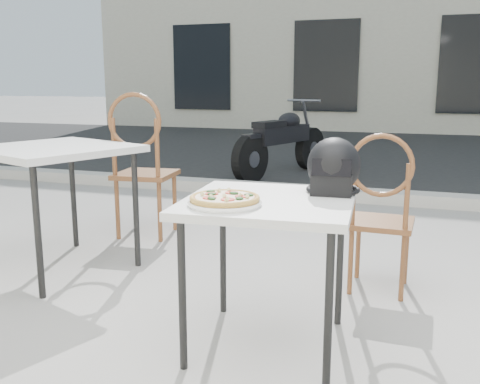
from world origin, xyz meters
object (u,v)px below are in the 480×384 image
(cafe_chair_side, at_px, (141,158))
(motorcycle, at_px, (283,143))
(cafe_table_side, at_px, (54,158))
(cafe_chair_main, at_px, (381,206))
(helmet, at_px, (334,168))
(cafe_table_main, at_px, (269,212))
(plate, at_px, (225,203))
(pizza, at_px, (225,198))

(cafe_chair_side, distance_m, motorcycle, 3.14)
(cafe_table_side, bearing_deg, cafe_chair_main, 6.67)
(helmet, bearing_deg, cafe_table_main, -141.13)
(cafe_table_main, relative_size, plate, 1.97)
(cafe_chair_main, bearing_deg, pizza, 62.03)
(pizza, relative_size, motorcycle, 0.16)
(cafe_table_main, height_order, pizza, pizza)
(plate, height_order, cafe_chair_side, cafe_chair_side)
(plate, distance_m, pizza, 0.02)
(cafe_chair_main, xyz_separation_m, cafe_chair_side, (-1.83, 0.59, 0.11))
(cafe_chair_side, relative_size, motorcycle, 0.60)
(pizza, height_order, motorcycle, motorcycle)
(helmet, xyz_separation_m, cafe_chair_side, (-1.64, 1.17, -0.18))
(cafe_chair_main, xyz_separation_m, motorcycle, (-1.49, 3.70, -0.09))
(motorcycle, bearing_deg, cafe_table_main, -56.62)
(cafe_table_main, xyz_separation_m, cafe_chair_side, (-1.40, 1.39, -0.00))
(plate, bearing_deg, pizza, 73.73)
(cafe_table_side, bearing_deg, motorcycle, 82.93)
(pizza, distance_m, cafe_table_side, 1.60)
(plate, bearing_deg, helmet, 46.77)
(pizza, bearing_deg, cafe_table_main, 52.80)
(cafe_table_side, height_order, motorcycle, motorcycle)
(motorcycle, bearing_deg, plate, -58.74)
(cafe_table_main, bearing_deg, cafe_chair_side, 135.20)
(plate, height_order, cafe_table_side, cafe_table_side)
(plate, xyz_separation_m, helmet, (0.38, 0.41, 0.10))
(cafe_chair_main, bearing_deg, cafe_table_main, 63.86)
(helmet, height_order, cafe_chair_main, helmet)
(cafe_chair_main, bearing_deg, cafe_chair_side, -15.90)
(cafe_table_main, xyz_separation_m, cafe_table_side, (-1.55, 0.57, 0.10))
(cafe_table_main, distance_m, plate, 0.24)
(cafe_table_side, xyz_separation_m, cafe_chair_side, (0.16, 0.82, -0.10))
(cafe_chair_side, bearing_deg, pizza, 122.35)
(cafe_chair_side, xyz_separation_m, motorcycle, (0.33, 3.11, -0.20))
(cafe_table_main, xyz_separation_m, plate, (-0.14, -0.18, 0.07))
(cafe_chair_side, bearing_deg, helmet, 138.29)
(cafe_chair_main, bearing_deg, motorcycle, -66.04)
(cafe_table_main, xyz_separation_m, pizza, (-0.14, -0.18, 0.09))
(cafe_chair_main, height_order, cafe_chair_side, cafe_chair_side)
(cafe_table_side, distance_m, motorcycle, 3.98)
(motorcycle, bearing_deg, cafe_chair_side, -76.04)
(plate, distance_m, cafe_chair_side, 2.02)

